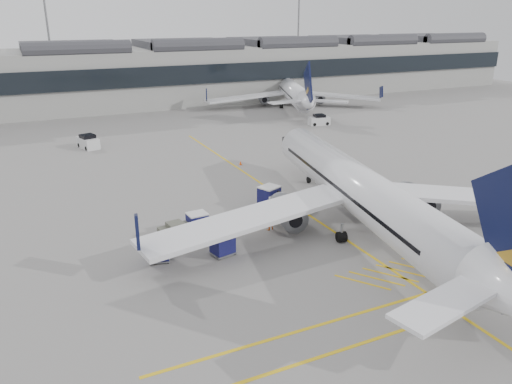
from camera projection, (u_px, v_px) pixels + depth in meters
name	position (u px, v px, depth m)	size (l,w,h in m)	color
ground	(229.00, 260.00, 37.28)	(220.00, 220.00, 0.00)	gray
terminal	(87.00, 76.00, 96.46)	(200.00, 20.45, 12.40)	#9E9E99
light_masts	(65.00, 29.00, 104.96)	(113.00, 0.60, 25.45)	slate
apron_markings	(283.00, 198.00, 49.82)	(0.25, 60.00, 0.01)	gold
airliner_main	(363.00, 193.00, 41.56)	(37.50, 41.34, 11.09)	silver
airliner_far	(292.00, 92.00, 98.34)	(32.89, 36.45, 10.12)	silver
belt_loader	(283.00, 205.00, 46.52)	(4.53, 2.87, 1.81)	silver
baggage_cart_a	(269.00, 196.00, 47.24)	(2.41, 2.23, 2.04)	gray
baggage_cart_b	(197.00, 222.00, 41.52)	(1.81, 1.53, 1.80)	gray
baggage_cart_c	(223.00, 243.00, 37.74)	(1.96, 1.73, 1.78)	gray
baggage_cart_d	(159.00, 250.00, 36.80)	(1.82, 1.62, 1.63)	gray
ramp_agent_a	(262.00, 211.00, 44.20)	(0.60, 0.40, 1.66)	orange
ramp_agent_b	(269.00, 221.00, 42.24)	(0.79, 0.62, 1.63)	orange
pushback_tug	(176.00, 232.00, 40.52)	(2.80, 1.96, 1.45)	#535447
safety_cone_nose	(240.00, 163.00, 60.77)	(0.35, 0.35, 0.49)	#F24C0A
safety_cone_engine	(303.00, 194.00, 50.16)	(0.35, 0.35, 0.48)	#F24C0A
service_van_mid	(88.00, 142.00, 68.22)	(2.76, 4.03, 1.88)	silver
service_van_right	(319.00, 120.00, 82.60)	(3.64, 2.22, 1.75)	silver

